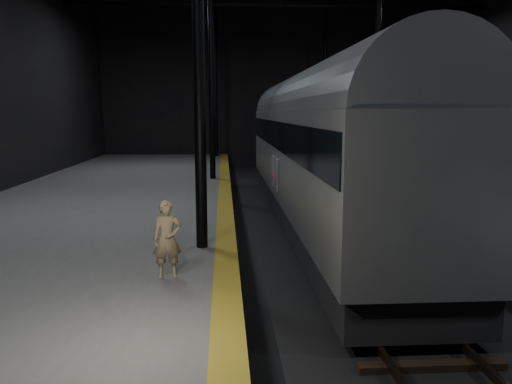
{
  "coord_description": "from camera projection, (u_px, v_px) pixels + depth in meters",
  "views": [
    {
      "loc": [
        -3.28,
        -15.22,
        4.07
      ],
      "look_at": [
        -2.45,
        -2.35,
        2.0
      ],
      "focal_mm": 35.0,
      "sensor_mm": 36.0,
      "label": 1
    }
  ],
  "objects": [
    {
      "name": "train",
      "position": [
        316.0,
        142.0,
        17.65
      ],
      "size": [
        3.04,
        20.34,
        5.44
      ],
      "color": "#929499",
      "rests_on": "ground"
    },
    {
      "name": "tactile_strip",
      "position": [
        225.0,
        212.0,
        15.48
      ],
      "size": [
        0.5,
        43.8,
        0.01
      ],
      "primitive_type": "cube",
      "color": "olive",
      "rests_on": "platform_left"
    },
    {
      "name": "platform_left",
      "position": [
        87.0,
        230.0,
        15.29
      ],
      "size": [
        9.0,
        43.8,
        1.0
      ],
      "primitive_type": "cube",
      "color": "#4F4F4C",
      "rests_on": "ground"
    },
    {
      "name": "track",
      "position": [
        328.0,
        239.0,
        15.84
      ],
      "size": [
        2.4,
        43.0,
        0.24
      ],
      "color": "#3F3328",
      "rests_on": "ground"
    },
    {
      "name": "woman",
      "position": [
        167.0,
        239.0,
        9.27
      ],
      "size": [
        0.58,
        0.43,
        1.46
      ],
      "primitive_type": "imported",
      "rotation": [
        0.0,
        0.0,
        0.15
      ],
      "color": "#96825C",
      "rests_on": "platform_left"
    },
    {
      "name": "ground",
      "position": [
        328.0,
        242.0,
        15.85
      ],
      "size": [
        44.0,
        44.0,
        0.0
      ],
      "primitive_type": "plane",
      "color": "black",
      "rests_on": "ground"
    }
  ]
}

